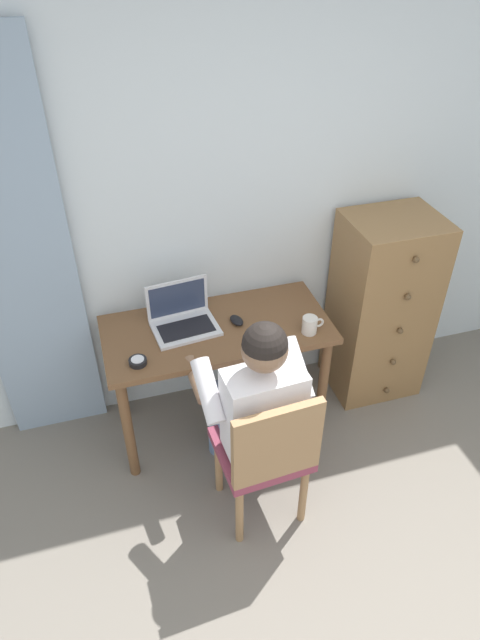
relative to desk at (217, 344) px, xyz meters
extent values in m
cube|color=silver|center=(0.34, 0.36, 0.63)|extent=(4.80, 0.05, 2.50)
cube|color=#8EA3B7|center=(-0.92, 0.29, 0.48)|extent=(0.52, 0.03, 2.21)
cube|color=brown|center=(0.00, 0.00, 0.10)|extent=(1.22, 0.57, 0.03)
cylinder|color=brown|center=(-0.55, -0.23, -0.27)|extent=(0.06, 0.06, 0.71)
cylinder|color=brown|center=(0.55, -0.23, -0.27)|extent=(0.06, 0.06, 0.71)
cylinder|color=brown|center=(-0.55, 0.23, -0.27)|extent=(0.06, 0.06, 0.71)
cylinder|color=brown|center=(0.55, 0.23, -0.27)|extent=(0.06, 0.06, 0.71)
cube|color=olive|center=(1.04, 0.08, -0.03)|extent=(0.53, 0.44, 1.19)
sphere|color=brown|center=(1.04, -0.16, -0.51)|extent=(0.04, 0.04, 0.04)
sphere|color=brown|center=(1.04, -0.16, -0.27)|extent=(0.04, 0.04, 0.04)
sphere|color=brown|center=(1.04, -0.16, -0.03)|extent=(0.04, 0.04, 0.04)
sphere|color=brown|center=(1.04, -0.16, 0.21)|extent=(0.04, 0.04, 0.04)
sphere|color=brown|center=(1.04, -0.16, 0.45)|extent=(0.04, 0.04, 0.04)
cube|color=#8A374B|center=(0.05, -0.62, -0.18)|extent=(0.44, 0.43, 0.05)
cube|color=#9E754C|center=(0.06, -0.80, 0.05)|extent=(0.42, 0.07, 0.42)
cylinder|color=#9E754C|center=(0.21, -0.45, -0.42)|extent=(0.04, 0.04, 0.42)
cylinder|color=#9E754C|center=(-0.13, -0.47, -0.42)|extent=(0.04, 0.04, 0.42)
cylinder|color=#9E754C|center=(0.23, -0.77, -0.42)|extent=(0.04, 0.04, 0.42)
cylinder|color=#9E754C|center=(-0.11, -0.79, -0.42)|extent=(0.04, 0.04, 0.42)
cylinder|color=#6B84AD|center=(0.13, -0.39, -0.14)|extent=(0.16, 0.41, 0.14)
cylinder|color=#6B84AD|center=(-0.05, -0.41, -0.14)|extent=(0.16, 0.41, 0.14)
cylinder|color=#6B84AD|center=(0.12, -0.20, -0.38)|extent=(0.11, 0.11, 0.49)
cylinder|color=#6B84AD|center=(-0.06, -0.21, -0.38)|extent=(0.11, 0.11, 0.49)
cube|color=white|center=(0.05, -0.63, 0.09)|extent=(0.37, 0.22, 0.46)
cylinder|color=white|center=(0.26, -0.49, 0.17)|extent=(0.11, 0.30, 0.25)
cylinder|color=white|center=(-0.17, -0.51, 0.17)|extent=(0.11, 0.30, 0.25)
cylinder|color=#846047|center=(0.25, -0.29, 0.07)|extent=(0.09, 0.27, 0.11)
cylinder|color=#846047|center=(-0.19, -0.31, 0.07)|extent=(0.09, 0.27, 0.11)
sphere|color=#846047|center=(0.05, -0.62, 0.45)|extent=(0.20, 0.20, 0.20)
sphere|color=black|center=(0.05, -0.62, 0.48)|extent=(0.20, 0.20, 0.20)
cube|color=silver|center=(-0.17, 0.02, 0.12)|extent=(0.36, 0.27, 0.02)
cube|color=black|center=(-0.16, 0.01, 0.13)|extent=(0.30, 0.18, 0.00)
cube|color=silver|center=(-0.18, 0.15, 0.24)|extent=(0.34, 0.04, 0.22)
cube|color=#2D3851|center=(-0.18, 0.14, 0.24)|extent=(0.30, 0.03, 0.18)
ellipsoid|color=black|center=(0.11, 0.01, 0.13)|extent=(0.08, 0.11, 0.03)
cylinder|color=black|center=(-0.45, -0.17, 0.13)|extent=(0.09, 0.09, 0.03)
cylinder|color=silver|center=(-0.45, -0.17, 0.14)|extent=(0.06, 0.06, 0.00)
cylinder|color=silver|center=(0.46, -0.18, 0.16)|extent=(0.08, 0.08, 0.09)
torus|color=silver|center=(0.51, -0.18, 0.17)|extent=(0.06, 0.01, 0.06)
camera|label=1|loc=(-0.55, -2.29, 1.96)|focal=31.23mm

